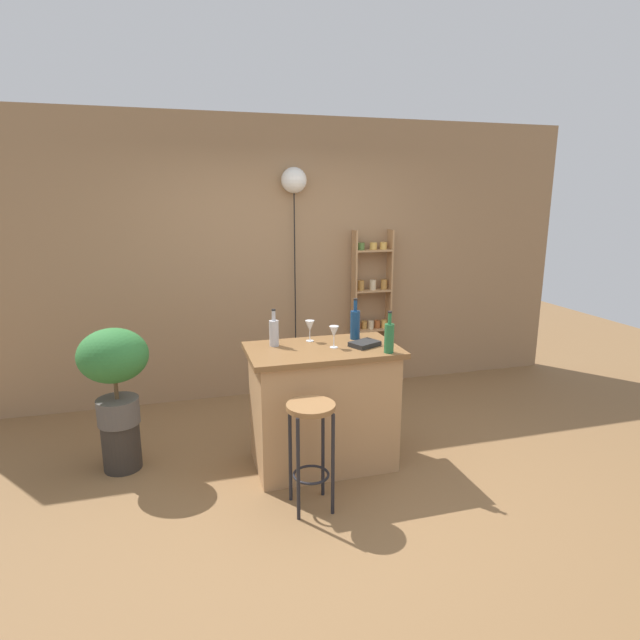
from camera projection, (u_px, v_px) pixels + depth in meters
name	position (u px, v px, depth m)	size (l,w,h in m)	color
ground	(334.00, 482.00, 3.80)	(12.00, 12.00, 0.00)	brown
back_wall	(278.00, 260.00, 5.30)	(6.40, 0.10, 2.80)	#997551
kitchen_counter	(323.00, 406.00, 3.97)	(1.13, 0.65, 0.94)	tan
bar_stool	(311.00, 432.00, 3.38)	(0.32, 0.32, 0.74)	black
spice_shelf	(371.00, 309.00, 5.55)	(0.42, 0.15, 1.70)	tan
plant_stool	(122.00, 446.00, 3.95)	(0.28, 0.28, 0.37)	#2D2823
potted_plant	(114.00, 365.00, 3.80)	(0.50, 0.45, 0.73)	#514C47
bottle_sauce_amber	(389.00, 337.00, 3.72)	(0.07, 0.07, 0.30)	#236638
bottle_spirits_clear	(274.00, 332.00, 3.89)	(0.07, 0.07, 0.28)	#B2B2B7
bottle_olive_oil	(355.00, 324.00, 4.07)	(0.08, 0.08, 0.32)	navy
wine_glass_left	(334.00, 332.00, 3.84)	(0.07, 0.07, 0.16)	silver
wine_glass_center	(310.00, 326.00, 4.01)	(0.07, 0.07, 0.16)	silver
cookbook	(365.00, 344.00, 3.90)	(0.21, 0.15, 0.04)	black
pendant_globe_light	(294.00, 182.00, 5.06)	(0.25, 0.25, 2.31)	black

